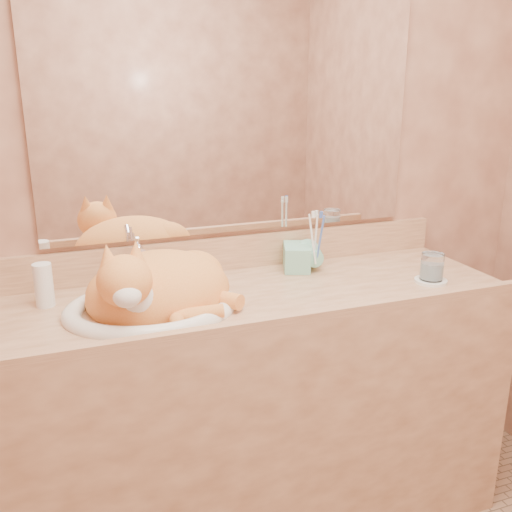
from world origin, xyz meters
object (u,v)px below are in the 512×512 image
object	(u,v)px
cat	(156,285)
soap_dispenser	(298,248)
water_glass	(432,267)
vanity_counter	(262,409)
sink_basin	(150,285)
toothbrush_cup	(316,261)

from	to	relation	value
cat	soap_dispenser	world-z (taller)	soap_dispenser
water_glass	vanity_counter	bearing A→B (deg)	169.53
sink_basin	toothbrush_cup	distance (m)	0.61
soap_dispenser	sink_basin	bearing A→B (deg)	-145.60
sink_basin	toothbrush_cup	world-z (taller)	sink_basin
soap_dispenser	water_glass	bearing A→B (deg)	-8.95
vanity_counter	cat	distance (m)	0.60
soap_dispenser	toothbrush_cup	xyz separation A→B (m)	(0.07, -0.00, -0.05)
sink_basin	cat	size ratio (longest dim) A/B	1.14
cat	toothbrush_cup	world-z (taller)	cat
vanity_counter	water_glass	bearing A→B (deg)	-10.47
cat	toothbrush_cup	size ratio (longest dim) A/B	4.31
vanity_counter	soap_dispenser	world-z (taller)	soap_dispenser
vanity_counter	soap_dispenser	bearing A→B (deg)	32.75
cat	water_glass	bearing A→B (deg)	-10.43
toothbrush_cup	water_glass	xyz separation A→B (m)	(0.32, -0.22, 0.01)
cat	soap_dispenser	bearing A→B (deg)	9.23
vanity_counter	sink_basin	size ratio (longest dim) A/B	3.21
sink_basin	water_glass	xyz separation A→B (m)	(0.92, -0.08, -0.02)
toothbrush_cup	water_glass	size ratio (longest dim) A/B	1.14
vanity_counter	toothbrush_cup	distance (m)	0.54
sink_basin	cat	world-z (taller)	cat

